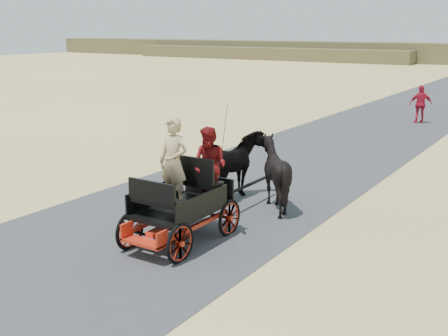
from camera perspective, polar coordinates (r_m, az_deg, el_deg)
The scene contains 9 objects.
ground at distance 13.34m, azimuth -3.66°, elevation -4.45°, with size 140.00×140.00×0.00m, color tan.
road at distance 13.34m, azimuth -3.66°, elevation -4.43°, with size 6.00×140.00×0.01m, color #38383A.
ridge_near at distance 77.89m, azimuth 4.10°, elevation 11.53°, with size 40.00×4.00×1.60m, color brown.
carriage at distance 11.46m, azimuth -4.37°, elevation -5.72°, with size 1.30×2.40×0.72m, color black, non-canonical shape.
horse_left at distance 13.99m, azimuth 1.22°, elevation 0.07°, with size 0.91×2.01×1.70m, color black.
horse_right at distance 13.46m, azimuth 5.21°, elevation -0.54°, with size 1.37×1.54×1.70m, color black.
driver_man at distance 11.26m, azimuth -5.15°, elevation 0.59°, with size 0.66×0.43×1.80m, color tan.
passenger_woman at distance 11.43m, azimuth -1.46°, elevation 0.27°, with size 0.77×0.60×1.58m, color #660C0F.
pedestrian at distance 27.03m, azimuth 19.36°, elevation 6.13°, with size 1.01×0.42×1.73m, color #AE132A.
Camera 1 is at (7.57, -10.14, 4.24)m, focal length 45.00 mm.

